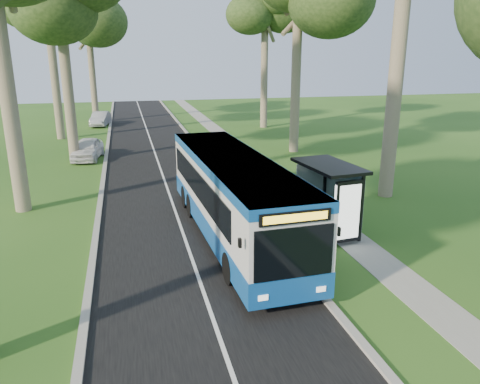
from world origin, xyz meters
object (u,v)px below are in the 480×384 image
at_px(bus, 233,197).
at_px(car_white, 87,149).
at_px(litter_bin, 297,229).
at_px(bus_shelter, 336,187).
at_px(bus_stop_sign, 302,207).
at_px(car_silver, 100,119).

distance_m(bus, car_white, 17.90).
distance_m(litter_bin, car_white, 19.66).
bearing_deg(bus_shelter, bus_stop_sign, -156.24).
bearing_deg(bus_shelter, car_silver, 100.98).
bearing_deg(litter_bin, car_white, 117.45).
distance_m(car_white, car_silver, 16.14).
bearing_deg(car_white, bus, -60.08).
bearing_deg(car_silver, car_white, -81.93).
xyz_separation_m(bus_stop_sign, car_silver, (-8.54, 34.59, -1.01)).
relative_size(bus_stop_sign, car_silver, 0.65).
relative_size(bus, car_silver, 2.95).
bearing_deg(litter_bin, bus_stop_sign, -103.00).
height_order(bus, car_white, bus).
height_order(bus_shelter, car_white, bus_shelter).
bearing_deg(car_white, car_silver, 97.05).
xyz_separation_m(bus, car_white, (-6.65, 16.59, -0.98)).
distance_m(bus, bus_stop_sign, 2.86).
xyz_separation_m(bus, car_silver, (-6.37, 32.72, -1.01)).
relative_size(bus, bus_shelter, 3.54).
bearing_deg(bus, litter_bin, -22.09).
xyz_separation_m(bus_shelter, car_white, (-10.72, 17.36, -1.32)).
distance_m(bus_shelter, car_white, 20.44).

